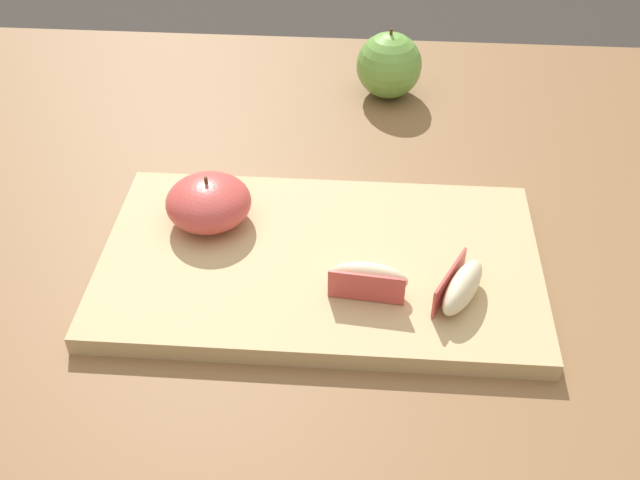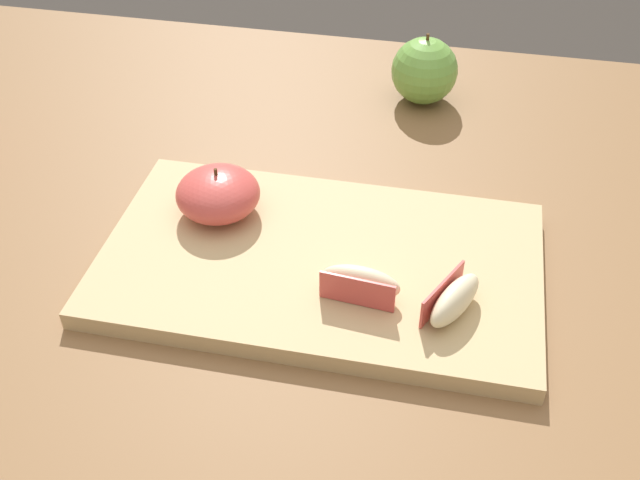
{
  "view_description": "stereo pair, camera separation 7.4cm",
  "coord_description": "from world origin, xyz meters",
  "px_view_note": "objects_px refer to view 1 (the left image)",
  "views": [
    {
      "loc": [
        0.08,
        -0.59,
        1.28
      ],
      "look_at": [
        0.04,
        -0.04,
        0.8
      ],
      "focal_mm": 42.89,
      "sensor_mm": 36.0,
      "label": 1
    },
    {
      "loc": [
        0.16,
        -0.58,
        1.28
      ],
      "look_at": [
        0.04,
        -0.04,
        0.8
      ],
      "focal_mm": 42.89,
      "sensor_mm": 36.0,
      "label": 2
    }
  ],
  "objects_px": {
    "apple_wedge_right": "(461,287)",
    "whole_apple_granny_green": "(389,65)",
    "apple_wedge_left": "(368,279)",
    "cutting_board": "(320,263)",
    "apple_half_skin_up": "(209,202)"
  },
  "relations": [
    {
      "from": "apple_wedge_right",
      "to": "apple_half_skin_up",
      "type": "bearing_deg",
      "value": 158.51
    },
    {
      "from": "apple_wedge_left",
      "to": "apple_wedge_right",
      "type": "bearing_deg",
      "value": -3.15
    },
    {
      "from": "apple_half_skin_up",
      "to": "apple_wedge_right",
      "type": "distance_m",
      "value": 0.27
    },
    {
      "from": "cutting_board",
      "to": "whole_apple_granny_green",
      "type": "bearing_deg",
      "value": 79.49
    },
    {
      "from": "apple_wedge_right",
      "to": "apple_wedge_left",
      "type": "bearing_deg",
      "value": 176.85
    },
    {
      "from": "apple_wedge_left",
      "to": "whole_apple_granny_green",
      "type": "relative_size",
      "value": 0.81
    },
    {
      "from": "cutting_board",
      "to": "whole_apple_granny_green",
      "type": "height_order",
      "value": "whole_apple_granny_green"
    },
    {
      "from": "cutting_board",
      "to": "apple_half_skin_up",
      "type": "height_order",
      "value": "apple_half_skin_up"
    },
    {
      "from": "cutting_board",
      "to": "apple_half_skin_up",
      "type": "xyz_separation_m",
      "value": [
        -0.12,
        0.05,
        0.03
      ]
    },
    {
      "from": "apple_half_skin_up",
      "to": "apple_wedge_right",
      "type": "xyz_separation_m",
      "value": [
        0.25,
        -0.1,
        -0.01
      ]
    },
    {
      "from": "cutting_board",
      "to": "apple_wedge_left",
      "type": "relative_size",
      "value": 5.65
    },
    {
      "from": "cutting_board",
      "to": "apple_wedge_right",
      "type": "bearing_deg",
      "value": -21.38
    },
    {
      "from": "cutting_board",
      "to": "apple_wedge_right",
      "type": "distance_m",
      "value": 0.14
    },
    {
      "from": "apple_wedge_right",
      "to": "whole_apple_granny_green",
      "type": "distance_m",
      "value": 0.41
    },
    {
      "from": "apple_half_skin_up",
      "to": "apple_wedge_left",
      "type": "relative_size",
      "value": 1.15
    }
  ]
}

